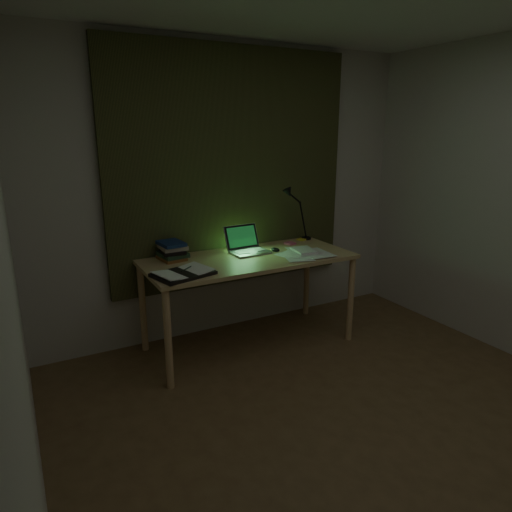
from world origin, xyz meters
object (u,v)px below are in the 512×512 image
Objects in this scene: desk at (249,302)px; desk_lamp at (307,213)px; open_textbook at (183,273)px; loose_papers at (297,251)px; book_stack at (172,250)px; laptop at (250,240)px.

desk_lamp is (0.77, 0.30, 0.64)m from desk.
desk is 0.78m from open_textbook.
desk is 4.27× the size of open_textbook.
desk_lamp reaches higher than loose_papers.
desk_lamp is (1.34, 0.06, 0.17)m from book_stack.
loose_papers is 0.55m from desk_lamp.
desk is at bearing 171.12° from loose_papers.
laptop is at bearing -11.49° from book_stack.
loose_papers reaches higher than desk.
open_textbook is 1.74× the size of book_stack.
desk_lamp reaches higher than book_stack.
desk_lamp is at bearing 2.66° from book_stack.
laptop reaches higher than open_textbook.
open_textbook reaches higher than desk.
loose_papers is at bearing -7.33° from open_textbook.
desk is at bearing 2.89° from open_textbook.
laptop is 0.77m from open_textbook.
book_stack is at bearing 67.23° from open_textbook.
laptop is at bearing 9.06° from open_textbook.
book_stack is (-0.64, 0.13, -0.04)m from laptop.
desk is 4.86× the size of laptop.
laptop is 0.41m from loose_papers.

